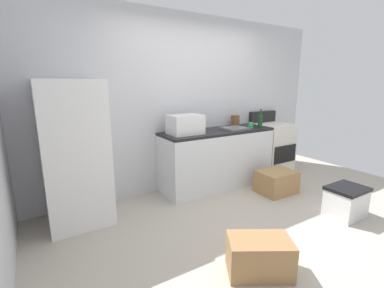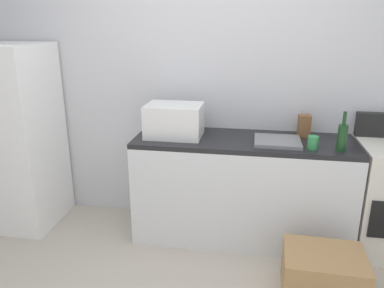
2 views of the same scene
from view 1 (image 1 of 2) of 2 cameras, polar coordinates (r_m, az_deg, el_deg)
name	(u,v)px [view 1 (image 1 of 2)]	position (r m, az deg, el deg)	size (l,w,h in m)	color
ground_plane	(257,223)	(3.37, 13.63, -15.96)	(6.00, 6.00, 0.00)	#B2A899
wall_back	(189,103)	(4.20, -0.64, 8.69)	(5.00, 0.10, 2.60)	silver
kitchen_counter	(217,158)	(4.22, 5.34, -3.07)	(1.80, 0.60, 0.90)	silver
refrigerator	(75,154)	(3.31, -23.68, -1.91)	(0.68, 0.66, 1.65)	white
stove_oven	(271,148)	(5.03, 16.51, -0.77)	(0.60, 0.61, 1.10)	silver
microwave	(185,124)	(3.78, -1.45, 4.17)	(0.46, 0.34, 0.27)	white
sink_basin	(234,128)	(4.23, 8.91, 3.32)	(0.36, 0.32, 0.03)	slate
wine_bottle	(260,121)	(4.46, 14.32, 4.78)	(0.07, 0.07, 0.30)	#193F1E
coffee_mug	(251,126)	(4.33, 12.36, 3.85)	(0.08, 0.08, 0.10)	#338C4C
knife_block	(235,121)	(4.54, 9.17, 4.92)	(0.10, 0.10, 0.18)	brown
cardboard_box_large	(259,256)	(2.55, 14.12, -22.12)	(0.53, 0.33, 0.32)	olive
cardboard_box_medium	(276,182)	(4.23, 17.52, -7.67)	(0.54, 0.42, 0.33)	#A37A4C
storage_bin	(346,202)	(3.84, 29.91, -10.56)	(0.46, 0.36, 0.38)	silver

